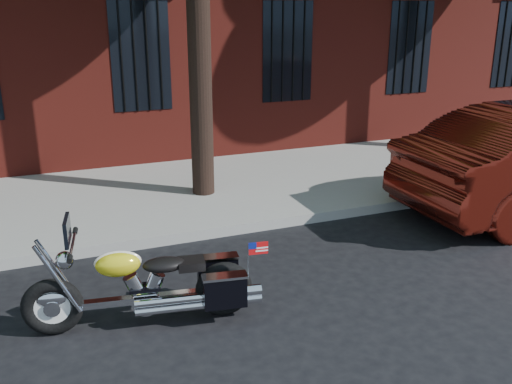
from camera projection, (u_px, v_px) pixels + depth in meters
name	position (u px, v px, depth m)	size (l,w,h in m)	color
ground	(235.00, 280.00, 6.79)	(120.00, 120.00, 0.00)	black
curb	(201.00, 233.00, 7.98)	(40.00, 0.16, 0.15)	gray
sidewalk	(169.00, 194.00, 9.64)	(40.00, 3.60, 0.15)	gray
motorcycle	(153.00, 287.00, 5.74)	(2.34, 0.92, 1.21)	black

